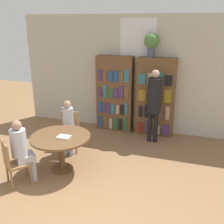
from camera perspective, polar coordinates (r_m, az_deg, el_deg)
wall_back at (r=6.90m, az=5.45°, el=8.09°), size 6.40×0.07×3.00m
bookshelf_left at (r=6.97m, az=0.64°, el=3.96°), size 0.96×0.34×1.99m
bookshelf_right at (r=6.74m, az=9.43°, el=3.16°), size 0.96×0.34×1.99m
flower_vase at (r=6.54m, az=8.60°, el=14.79°), size 0.36×0.36×0.57m
reading_table at (r=5.21m, az=-11.11°, el=-6.42°), size 1.16×1.16×0.73m
chair_near_camera at (r=5.03m, az=-20.79°, el=-9.89°), size 0.56×0.56×0.87m
chair_left_side at (r=6.08m, az=-9.13°, el=-3.73°), size 0.49×0.49×0.87m
seated_reader_left at (r=5.84m, az=-9.56°, el=-2.76°), size 0.32×0.38×1.21m
seated_reader_right at (r=4.97m, az=-19.08°, el=-7.35°), size 0.42×0.42×1.22m
librarian_standing at (r=6.23m, az=9.18°, el=2.91°), size 0.33×0.60×1.78m
open_book_on_table at (r=5.06m, az=-10.43°, el=-5.38°), size 0.24×0.18×0.03m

